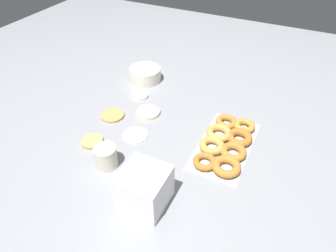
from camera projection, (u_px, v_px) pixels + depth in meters
name	position (u px, v px, depth m)	size (l,w,h in m)	color
ground_plane	(140.00, 130.00, 1.30)	(3.00, 3.00, 0.00)	gray
pancake_0	(140.00, 95.00, 1.50)	(0.09, 0.09, 0.01)	silver
pancake_1	(92.00, 142.00, 1.23)	(0.09, 0.09, 0.02)	tan
pancake_2	(112.00, 115.00, 1.37)	(0.11, 0.11, 0.01)	tan
pancake_3	(148.00, 112.00, 1.38)	(0.11, 0.11, 0.02)	beige
pancake_4	(134.00, 134.00, 1.27)	(0.11, 0.11, 0.01)	beige
donut_tray	(226.00, 143.00, 1.21)	(0.39, 0.20, 0.04)	silver
batter_bowl	(145.00, 74.00, 1.60)	(0.17, 0.17, 0.07)	silver
container_stack	(145.00, 188.00, 0.96)	(0.15, 0.14, 0.14)	white
paper_cup	(106.00, 157.00, 1.11)	(0.08, 0.08, 0.09)	beige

